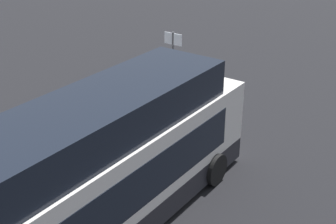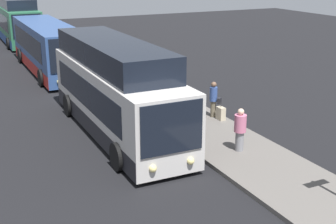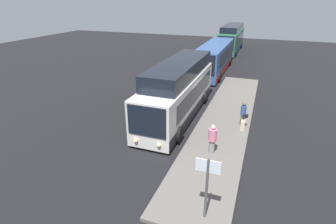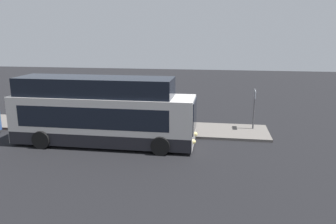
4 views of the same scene
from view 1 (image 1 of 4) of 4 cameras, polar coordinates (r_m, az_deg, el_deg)
The scene contains 6 objects.
platform at distance 14.62m, azimuth -18.47°, elevation -9.27°, with size 20.00×3.21×0.16m.
bus_lead at distance 11.82m, azimuth -8.00°, elevation -7.69°, with size 10.24×2.73×3.79m.
passenger_boarding at distance 16.75m, azimuth -6.29°, elevation 0.28°, with size 0.62×0.62×1.61m.
passenger_waiting at distance 15.36m, azimuth -18.98°, elevation -3.45°, with size 0.59×0.57×1.60m.
suitcase at distance 15.93m, azimuth -17.47°, elevation -4.54°, with size 0.43×0.25×0.81m.
sign_post at distance 20.09m, azimuth 0.61°, elevation 7.30°, with size 0.10×0.87×2.56m.
Camera 1 is at (-6.56, -7.12, 8.08)m, focal length 50.00 mm.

